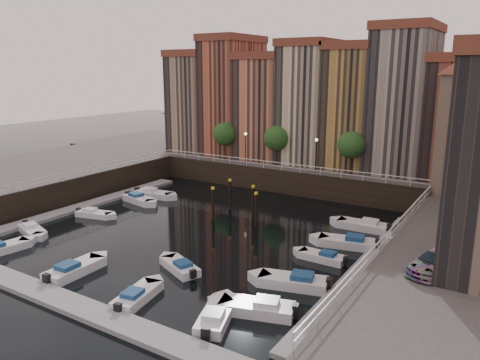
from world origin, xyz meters
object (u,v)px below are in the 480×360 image
Objects in this scene: boat_left_2 at (94,214)px; car_a at (457,197)px; gangway at (412,213)px; boat_left_1 at (32,230)px; corner_tower at (462,124)px; boat_left_3 at (139,199)px; mooring_pilings at (238,203)px; car_b at (465,211)px; car_c at (436,263)px.

boat_left_2 is 36.39m from car_a.
gangway is 1.87× the size of boat_left_1.
boat_left_3 is at bearing -161.40° from corner_tower.
gangway is 17.30m from mooring_pilings.
boat_left_1 is at bearing -110.24° from boat_left_2.
gangway is 2.13× the size of car_a.
boat_left_3 is 1.09× the size of car_b.
mooring_pilings is 1.33× the size of boat_left_2.
car_c is at bearing -3.66° from boat_left_3.
mooring_pilings is 1.27× the size of boat_left_1.
car_c reaches higher than boat_left_2.
car_b is at bearing -68.65° from car_a.
gangway is 1.76× the size of car_c.
gangway is at bearing 50.61° from boat_left_1.
corner_tower is 10.30m from car_b.
car_c is at bearing -17.98° from boat_left_2.
boat_left_3 is at bearing -167.75° from gangway.
car_c is (34.22, -9.47, 3.31)m from boat_left_3.
car_a is at bearing 102.12° from car_b.
car_a is at bearing -77.64° from corner_tower.
mooring_pilings is at bearing -162.87° from gangway.
mooring_pilings is (-16.53, -5.10, -0.27)m from gangway.
mooring_pilings is 15.37m from boat_left_2.
car_b is (1.95, -7.81, -6.43)m from corner_tower.
boat_left_1 is at bearing -82.45° from boat_left_3.
boat_left_3 is at bearing -175.97° from car_c.
corner_tower is 7.21m from car_a.
car_a reaches higher than boat_left_3.
boat_left_3 is (-12.96, -1.31, -1.27)m from mooring_pilings.
boat_left_3 is 1.29× the size of car_a.
car_a is at bearing 23.16° from gangway.
boat_left_3 is at bearing 75.44° from boat_left_2.
car_a is 17.43m from car_c.
corner_tower reaches higher than boat_left_3.
car_a is at bearing 25.29° from boat_left_3.
corner_tower is at bearing 26.28° from mooring_pilings.
boat_left_1 is at bearing -154.24° from car_c.
car_b reaches higher than boat_left_2.
gangway reaches higher than boat_left_3.
boat_left_1 is at bearing -141.68° from car_a.
car_c is at bearing -26.88° from mooring_pilings.
car_b is (21.38, 1.78, 2.11)m from mooring_pilings.
boat_left_2 is at bearing -165.29° from car_c.
boat_left_3 is (-29.49, -6.40, -1.54)m from gangway.
boat_left_2 is 0.92× the size of car_b.
car_b is at bearing 108.97° from car_c.
boat_left_1 is (-13.96, -14.64, -1.31)m from mooring_pilings.
corner_tower is at bearing 30.41° from boat_left_3.
boat_left_1 reaches higher than boat_left_2.
gangway is at bearing 142.78° from car_b.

